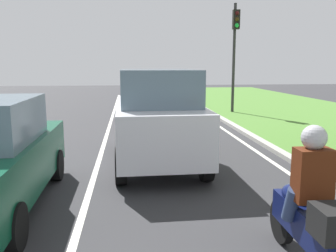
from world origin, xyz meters
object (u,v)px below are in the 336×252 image
at_px(rider_person, 312,174).
at_px(traffic_light_near_right, 235,41).
at_px(car_suv_ahead, 157,116).
at_px(motorcycle, 310,228).

bearing_deg(rider_person, traffic_light_near_right, 78.42).
bearing_deg(rider_person, car_suv_ahead, 106.84).
bearing_deg(car_suv_ahead, traffic_light_near_right, 62.00).
bearing_deg(motorcycle, traffic_light_near_right, 78.46).
height_order(motorcycle, rider_person, rider_person).
xyz_separation_m(car_suv_ahead, motorcycle, (1.34, -4.92, -0.60)).
height_order(motorcycle, traffic_light_near_right, traffic_light_near_right).
distance_m(motorcycle, rider_person, 0.62).
bearing_deg(traffic_light_near_right, motorcycle, -102.97).
xyz_separation_m(rider_person, traffic_light_near_right, (3.15, 13.64, 2.34)).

